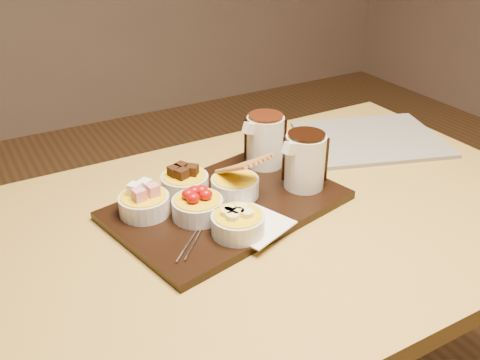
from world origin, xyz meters
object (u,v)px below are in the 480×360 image
pitcher_dark_chocolate (305,162)px  pitcher_milk_chocolate (265,141)px  dining_table (278,251)px  serving_board (227,205)px  bowl_strawberries (198,208)px  newspaper (371,139)px

pitcher_dark_chocolate → pitcher_milk_chocolate: same height
pitcher_dark_chocolate → pitcher_milk_chocolate: bearing=85.6°
dining_table → serving_board: size_ratio=2.61×
pitcher_dark_chocolate → pitcher_milk_chocolate: (-0.02, 0.13, 0.00)m
dining_table → pitcher_milk_chocolate: pitcher_milk_chocolate is taller
bowl_strawberries → newspaper: bowl_strawberries is taller
pitcher_milk_chocolate → newspaper: bearing=-11.0°
serving_board → pitcher_milk_chocolate: (0.16, 0.11, 0.07)m
serving_board → bowl_strawberries: size_ratio=4.60×
dining_table → bowl_strawberries: bowl_strawberries is taller
dining_table → pitcher_milk_chocolate: size_ratio=10.25×
pitcher_dark_chocolate → pitcher_milk_chocolate: size_ratio=1.00×
serving_board → pitcher_dark_chocolate: size_ratio=3.93×
pitcher_milk_chocolate → dining_table: bearing=-124.0°
dining_table → serving_board: serving_board is taller
newspaper → bowl_strawberries: bearing=-147.9°
pitcher_milk_chocolate → newspaper: (0.33, 0.01, -0.07)m
dining_table → pitcher_dark_chocolate: pitcher_dark_chocolate is taller
dining_table → bowl_strawberries: size_ratio=12.00×
serving_board → bowl_strawberries: bearing=-176.4°
bowl_strawberries → pitcher_dark_chocolate: bearing=-0.5°
newspaper → pitcher_milk_chocolate: bearing=-160.0°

